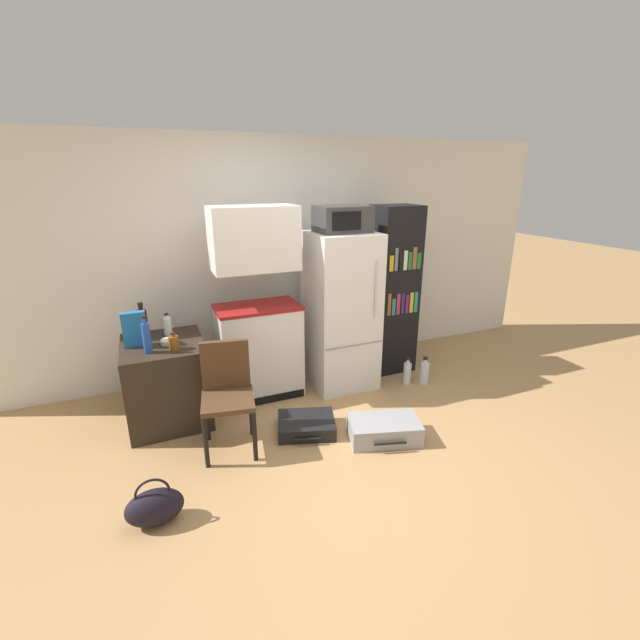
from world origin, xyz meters
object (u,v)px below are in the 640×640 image
bottle_wine_dark (143,322)px  bottle_blue_soda (147,337)px  bottle_milk_white (168,326)px  chair (227,387)px  handbag (155,507)px  suitcase_small_flat (306,425)px  water_bottle_front (407,373)px  water_bottle_middle (424,372)px  bookshelf (393,291)px  side_table (167,381)px  refrigerator (341,311)px  bowl (169,342)px  microwave (342,219)px  kitchen_hutch (258,314)px  cereal_box (135,329)px  bottle_amber_beer (174,342)px  suitcase_large_flat (384,430)px

bottle_wine_dark → bottle_blue_soda: bearing=-87.2°
bottle_milk_white → chair: 0.92m
handbag → suitcase_small_flat: bearing=25.3°
water_bottle_front → water_bottle_middle: 0.18m
bookshelf → suitcase_small_flat: size_ratio=3.16×
side_table → water_bottle_front: side_table is taller
side_table → water_bottle_front: (2.38, -0.25, -0.25)m
bookshelf → handbag: bearing=-150.9°
handbag → water_bottle_front: handbag is taller
refrigerator → bookshelf: 0.70m
bowl → handbag: size_ratio=0.39×
chair → water_bottle_front: chair is taller
side_table → bottle_wine_dark: 0.58m
microwave → bowl: (-1.68, -0.10, -0.96)m
bottle_milk_white → bottle_blue_soda: bearing=-115.7°
kitchen_hutch → bowl: (-0.83, -0.19, -0.09)m
cereal_box → handbag: cereal_box is taller
bottle_blue_soda → microwave: bearing=7.5°
refrigerator → bottle_amber_beer: size_ratio=10.81×
water_bottle_front → water_bottle_middle: bearing=-21.3°
kitchen_hutch → water_bottle_front: size_ratio=6.28×
kitchen_hutch → microwave: bearing=-5.7°
bottle_wine_dark → bowl: size_ratio=2.14×
microwave → handbag: 2.83m
bottle_blue_soda → bottle_milk_white: size_ratio=1.59×
cereal_box → water_bottle_front: 2.70m
bottle_wine_dark → suitcase_large_flat: 2.33m
side_table → suitcase_small_flat: 1.30m
water_bottle_front → bottle_wine_dark: bearing=168.3°
microwave → bottle_blue_soda: 2.04m
water_bottle_middle → chair: bearing=-172.3°
bottle_wine_dark → cereal_box: size_ratio=1.00×
side_table → bottle_blue_soda: 0.55m
cereal_box → bottle_milk_white: bearing=34.8°
bottle_blue_soda → water_bottle_front: size_ratio=1.08×
side_table → bottle_wine_dark: bearing=116.8°
kitchen_hutch → bottle_amber_beer: size_ratio=12.60×
suitcase_small_flat → bottle_wine_dark: bearing=159.2°
side_table → kitchen_hutch: bearing=9.0°
bottle_wine_dark → bottle_amber_beer: bottle_wine_dark is taller
suitcase_small_flat → water_bottle_front: 1.38m
kitchen_hutch → chair: 0.94m
bookshelf → water_bottle_front: 0.90m
kitchen_hutch → cereal_box: bearing=-172.9°
bookshelf → suitcase_large_flat: size_ratio=2.78×
bottle_milk_white → handbag: bearing=-99.9°
kitchen_hutch → bottle_blue_soda: kitchen_hutch is taller
refrigerator → bottle_blue_soda: 1.86m
kitchen_hutch → bottle_wine_dark: (-1.02, 0.13, 0.02)m
bottle_blue_soda → refrigerator: bearing=7.5°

